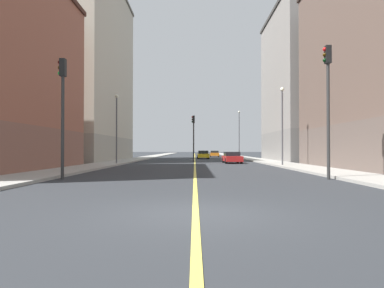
# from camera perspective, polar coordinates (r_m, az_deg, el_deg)

# --- Properties ---
(ground_plane) EXTENTS (400.00, 400.00, 0.00)m
(ground_plane) POSITION_cam_1_polar(r_m,az_deg,el_deg) (8.40, 0.59, -11.30)
(ground_plane) COLOR #2A2D31
(ground_plane) RESTS_ON ground
(sidewalk_left) EXTENTS (3.19, 168.00, 0.15)m
(sidewalk_left) POSITION_cam_1_polar(r_m,az_deg,el_deg) (57.95, 9.12, -2.31)
(sidewalk_left) COLOR #9E9B93
(sidewalk_left) RESTS_ON ground
(sidewalk_right) EXTENTS (3.19, 168.00, 0.15)m
(sidewalk_right) POSITION_cam_1_polar(r_m,az_deg,el_deg) (57.94, -8.21, -2.31)
(sidewalk_right) COLOR #9E9B93
(sidewalk_right) RESTS_ON ground
(lane_center_stripe) EXTENTS (0.16, 154.00, 0.01)m
(lane_center_stripe) POSITION_cam_1_polar(r_m,az_deg,el_deg) (57.28, 0.46, -2.40)
(lane_center_stripe) COLOR #E5D14C
(lane_center_stripe) RESTS_ON ground
(building_left_mid) EXTENTS (10.55, 16.58, 19.87)m
(building_left_mid) POSITION_cam_1_polar(r_m,az_deg,el_deg) (48.90, 19.11, 9.08)
(building_left_mid) COLOR slate
(building_left_mid) RESTS_ON ground
(building_right_midblock) EXTENTS (10.55, 22.58, 24.12)m
(building_right_midblock) POSITION_cam_1_polar(r_m,az_deg,el_deg) (50.12, -17.85, 11.30)
(building_right_midblock) COLOR #9D9688
(building_right_midblock) RESTS_ON ground
(traffic_light_left_near) EXTENTS (0.40, 0.32, 6.77)m
(traffic_light_left_near) POSITION_cam_1_polar(r_m,az_deg,el_deg) (19.01, 21.38, 7.66)
(traffic_light_left_near) COLOR #2D2D2D
(traffic_light_left_near) RESTS_ON ground
(traffic_light_right_near) EXTENTS (0.40, 0.32, 6.13)m
(traffic_light_right_near) POSITION_cam_1_polar(r_m,az_deg,el_deg) (18.95, -20.49, 6.57)
(traffic_light_right_near) COLOR #2D2D2D
(traffic_light_right_near) RESTS_ON ground
(traffic_light_median_far) EXTENTS (0.40, 0.32, 5.67)m
(traffic_light_median_far) POSITION_cam_1_polar(r_m,az_deg,el_deg) (42.71, 0.24, 2.03)
(traffic_light_median_far) COLOR #2D2D2D
(traffic_light_median_far) RESTS_ON ground
(street_lamp_left_near) EXTENTS (0.36, 0.36, 6.87)m
(street_lamp_left_near) POSITION_cam_1_polar(r_m,az_deg,el_deg) (31.78, 14.59, 4.21)
(street_lamp_left_near) COLOR #4C4C51
(street_lamp_left_near) RESTS_ON ground
(street_lamp_right_near) EXTENTS (0.36, 0.36, 6.81)m
(street_lamp_right_near) POSITION_cam_1_polar(r_m,az_deg,el_deg) (35.12, -12.27, 3.67)
(street_lamp_right_near) COLOR #4C4C51
(street_lamp_right_near) RESTS_ON ground
(street_lamp_left_far) EXTENTS (0.36, 0.36, 8.06)m
(street_lamp_left_far) POSITION_cam_1_polar(r_m,az_deg,el_deg) (61.01, 7.74, 2.35)
(street_lamp_left_far) COLOR #4C4C51
(street_lamp_left_far) RESTS_ON ground
(car_orange) EXTENTS (2.04, 4.65, 1.25)m
(car_orange) POSITION_cam_1_polar(r_m,az_deg,el_deg) (71.66, 3.72, -1.60)
(car_orange) COLOR orange
(car_orange) RESTS_ON ground
(car_red) EXTENTS (1.96, 4.51, 1.25)m
(car_red) POSITION_cam_1_polar(r_m,az_deg,el_deg) (38.54, 6.57, -2.23)
(car_red) COLOR red
(car_red) RESTS_ON ground
(car_yellow) EXTENTS (1.95, 4.54, 1.32)m
(car_yellow) POSITION_cam_1_polar(r_m,az_deg,el_deg) (56.46, 1.83, -1.77)
(car_yellow) COLOR gold
(car_yellow) RESTS_ON ground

